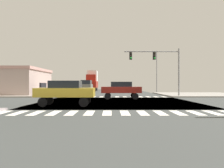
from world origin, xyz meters
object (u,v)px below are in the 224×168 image
suv_nearside_1 (86,85)px  box_truck_queued_1 (92,80)px  traffic_signal_mast (157,61)px  sedan_farside_1 (121,89)px  street_lamp (155,68)px  sedan_trailing_3 (66,91)px

suv_nearside_1 → box_truck_queued_1: box_truck_queued_1 is taller
traffic_signal_mast → suv_nearside_1: traffic_signal_mast is taller
suv_nearside_1 → sedan_farside_1: suv_nearside_1 is taller
traffic_signal_mast → box_truck_queued_1: (-10.46, 22.03, -2.08)m
street_lamp → suv_nearside_1: size_ratio=1.77×
traffic_signal_mast → box_truck_queued_1: bearing=115.4°
sedan_farside_1 → box_truck_queued_1: 26.75m
street_lamp → sedan_farside_1: size_ratio=1.89×
sedan_farside_1 → sedan_trailing_3: 8.33m
suv_nearside_1 → sedan_trailing_3: suv_nearside_1 is taller
sedan_trailing_3 → sedan_farside_1: bearing=-32.9°
sedan_farside_1 → box_truck_queued_1: box_truck_queued_1 is taller
suv_nearside_1 → sedan_trailing_3: (1.06, -22.00, -0.28)m
traffic_signal_mast → sedan_trailing_3: (-9.40, -11.10, -3.53)m
street_lamp → suv_nearside_1: (-13.13, -2.25, -3.46)m
box_truck_queued_1 → sedan_trailing_3: bearing=91.8°
suv_nearside_1 → sedan_farside_1: (5.58, -15.00, -0.28)m
box_truck_queued_1 → traffic_signal_mast: bearing=115.4°
traffic_signal_mast → suv_nearside_1: 15.45m
traffic_signal_mast → street_lamp: bearing=78.5°
street_lamp → sedan_trailing_3: 27.34m
traffic_signal_mast → sedan_trailing_3: traffic_signal_mast is taller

